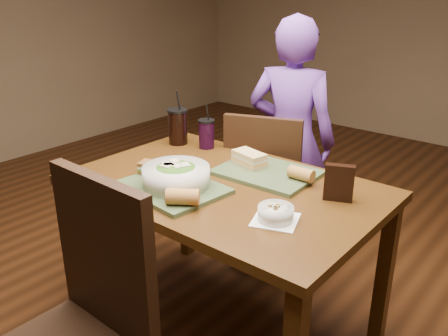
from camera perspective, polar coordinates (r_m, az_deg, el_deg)
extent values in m
plane|color=#381C0B|center=(2.41, 0.00, -18.46)|extent=(6.00, 6.00, 0.00)
cube|color=#43280D|center=(2.38, -17.37, -9.62)|extent=(0.06, 0.06, 0.71)
cube|color=#43280D|center=(2.80, -4.59, -3.83)|extent=(0.06, 0.06, 0.71)
cube|color=#43280D|center=(2.23, 18.73, -12.07)|extent=(0.06, 0.06, 0.71)
cube|color=#43280D|center=(2.02, 0.00, -2.38)|extent=(1.30, 0.85, 0.04)
cube|color=black|center=(1.55, -14.17, -10.05)|extent=(0.44, 0.05, 0.52)
cube|color=black|center=(2.67, 6.65, -3.40)|extent=(0.52, 0.52, 0.04)
cube|color=black|center=(2.43, 4.56, 0.71)|extent=(0.39, 0.18, 0.48)
cube|color=black|center=(2.74, 1.42, -7.89)|extent=(0.04, 0.04, 0.41)
cube|color=black|center=(2.57, 7.54, -10.22)|extent=(0.04, 0.04, 0.41)
cube|color=black|center=(2.98, 5.53, -5.36)|extent=(0.04, 0.04, 0.41)
cube|color=black|center=(2.83, 11.31, -7.28)|extent=(0.04, 0.04, 0.41)
imported|color=#653696|center=(2.75, 8.03, 3.29)|extent=(0.58, 0.46, 1.40)
cube|color=#3C4C2D|center=(1.96, -6.32, -2.38)|extent=(0.45, 0.36, 0.02)
cube|color=#3C4C2D|center=(2.11, 5.18, -0.54)|extent=(0.43, 0.33, 0.02)
cylinder|color=silver|center=(1.94, -5.78, -0.97)|extent=(0.28, 0.28, 0.08)
ellipsoid|color=#427219|center=(1.94, -5.80, -0.53)|extent=(0.23, 0.23, 0.07)
cube|color=beige|center=(1.94, -6.82, 0.45)|extent=(0.05, 0.04, 0.01)
cube|color=beige|center=(1.97, -5.99, 0.77)|extent=(0.05, 0.05, 0.01)
cube|color=beige|center=(1.92, -5.66, 0.17)|extent=(0.05, 0.04, 0.01)
cube|color=beige|center=(1.92, -7.00, 0.18)|extent=(0.05, 0.04, 0.01)
cube|color=beige|center=(1.93, -4.69, 0.35)|extent=(0.06, 0.05, 0.01)
cube|color=beige|center=(1.94, -6.61, 0.37)|extent=(0.06, 0.05, 0.01)
cube|color=white|center=(1.72, 6.20, -6.23)|extent=(0.20, 0.20, 0.00)
cylinder|color=silver|center=(1.70, 6.24, -5.42)|extent=(0.13, 0.13, 0.05)
cylinder|color=black|center=(1.70, 6.27, -4.82)|extent=(0.11, 0.11, 0.01)
cube|color=#B28947|center=(1.69, 5.55, -4.49)|extent=(0.02, 0.02, 0.01)
cube|color=#B28947|center=(1.67, 6.19, -4.82)|extent=(0.02, 0.02, 0.01)
cube|color=#B28947|center=(1.69, 6.44, -4.59)|extent=(0.02, 0.02, 0.01)
cube|color=#B28947|center=(1.69, 6.50, -4.48)|extent=(0.02, 0.02, 0.01)
cube|color=#B28947|center=(1.67, 6.22, -4.80)|extent=(0.01, 0.01, 0.01)
cube|color=#593819|center=(2.09, -8.62, -0.41)|extent=(0.12, 0.10, 0.01)
cube|color=#3F721E|center=(2.09, -8.64, -0.11)|extent=(0.12, 0.10, 0.01)
cube|color=beige|center=(2.08, -8.65, 0.17)|extent=(0.12, 0.10, 0.01)
cube|color=#593819|center=(2.08, -8.67, 0.50)|extent=(0.12, 0.10, 0.01)
cube|color=tan|center=(2.16, 3.04, 0.66)|extent=(0.17, 0.12, 0.02)
cube|color=orange|center=(2.16, 3.05, 1.01)|extent=(0.17, 0.12, 0.01)
cube|color=beige|center=(2.16, 3.05, 1.23)|extent=(0.17, 0.12, 0.01)
cube|color=tan|center=(2.15, 3.06, 1.65)|extent=(0.17, 0.12, 0.02)
cylinder|color=#AD7533|center=(1.78, -4.98, -3.46)|extent=(0.14, 0.12, 0.06)
cylinder|color=#AD7533|center=(2.02, 9.27, -0.70)|extent=(0.11, 0.06, 0.05)
cylinder|color=black|center=(2.50, -5.57, 4.86)|extent=(0.10, 0.10, 0.17)
cylinder|color=black|center=(2.47, -5.65, 6.91)|extent=(0.11, 0.11, 0.01)
cylinder|color=black|center=(2.45, -5.51, 8.01)|extent=(0.01, 0.03, 0.11)
cylinder|color=black|center=(2.43, -2.11, 4.03)|extent=(0.08, 0.08, 0.14)
cylinder|color=black|center=(2.40, -2.14, 5.71)|extent=(0.08, 0.08, 0.01)
cylinder|color=black|center=(2.39, -1.99, 6.60)|extent=(0.01, 0.02, 0.09)
cube|color=black|center=(1.88, 13.67, -1.75)|extent=(0.12, 0.08, 0.15)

